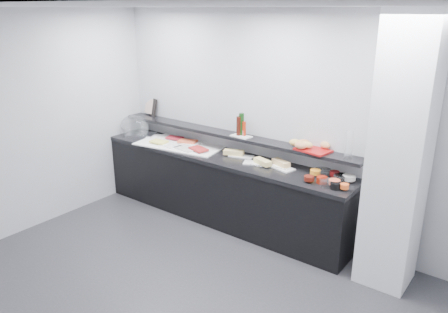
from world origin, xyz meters
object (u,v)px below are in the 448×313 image
Objects in this scene: framed_print at (153,107)px; carafe at (349,144)px; cloche_base at (141,135)px; bread_tray at (313,150)px; condiment_tray at (241,136)px; sandwich_plate_mid at (258,163)px.

carafe is (3.10, -0.10, 0.02)m from framed_print.
cloche_base is 1.07× the size of bread_tray.
carafe is (3.06, 0.20, 0.38)m from cloche_base.
condiment_tray is at bearing -178.72° from carafe.
framed_print is 1.72m from condiment_tray.
framed_print is (-2.06, 0.26, 0.37)m from sandwich_plate_mid.
cloche_base is 2.68m from bread_tray.
sandwich_plate_mid is at bearing -15.12° from condiment_tray.
sandwich_plate_mid is 1.12m from carafe.
condiment_tray is at bearing -169.22° from bread_tray.
condiment_tray is at bearing 18.66° from framed_print.
framed_print is 0.87× the size of carafe.
condiment_tray is 0.85× the size of carafe.
framed_print is 3.10m from carafe.
condiment_tray is at bearing -19.06° from cloche_base.
bread_tray is (0.98, 0.02, 0.00)m from condiment_tray.
condiment_tray is 0.68× the size of bread_tray.
condiment_tray is (1.68, 0.17, 0.24)m from cloche_base.
cloche_base is 0.47m from framed_print.
carafe reaches higher than condiment_tray.
framed_print is (-0.03, 0.29, 0.36)m from cloche_base.
framed_print is 2.70m from bread_tray.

